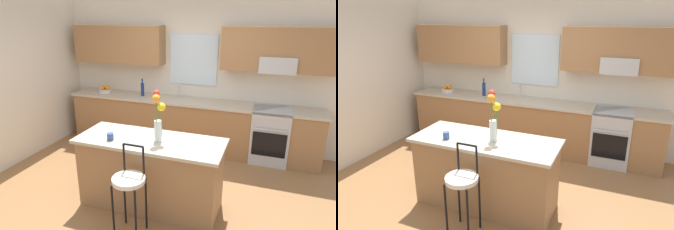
% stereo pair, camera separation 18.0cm
% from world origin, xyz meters
% --- Properties ---
extents(ground_plane, '(14.00, 14.00, 0.00)m').
position_xyz_m(ground_plane, '(0.00, 0.00, 0.00)').
color(ground_plane, olive).
extents(wall_left, '(0.12, 4.60, 2.70)m').
position_xyz_m(wall_left, '(-2.56, 0.30, 1.35)').
color(wall_left, beige).
rests_on(wall_left, ground).
extents(back_wall_assembly, '(5.60, 0.50, 2.70)m').
position_xyz_m(back_wall_assembly, '(0.03, 1.98, 1.51)').
color(back_wall_assembly, beige).
rests_on(back_wall_assembly, ground).
extents(counter_run, '(4.56, 0.64, 0.92)m').
position_xyz_m(counter_run, '(-0.00, 1.70, 0.47)').
color(counter_run, '#996B42').
rests_on(counter_run, ground).
extents(sink_faucet, '(0.02, 0.13, 0.23)m').
position_xyz_m(sink_faucet, '(-0.22, 1.84, 1.06)').
color(sink_faucet, '#B7BABC').
rests_on(sink_faucet, counter_run).
extents(oven_range, '(0.60, 0.64, 0.92)m').
position_xyz_m(oven_range, '(1.44, 1.68, 0.46)').
color(oven_range, '#B7BABC').
rests_on(oven_range, ground).
extents(kitchen_island, '(1.82, 0.73, 0.92)m').
position_xyz_m(kitchen_island, '(0.07, -0.19, 0.46)').
color(kitchen_island, '#996B42').
rests_on(kitchen_island, ground).
extents(bar_stool_near, '(0.36, 0.36, 1.04)m').
position_xyz_m(bar_stool_near, '(0.07, -0.77, 0.64)').
color(bar_stool_near, black).
rests_on(bar_stool_near, ground).
extents(flower_vase, '(0.16, 0.14, 0.62)m').
position_xyz_m(flower_vase, '(0.18, -0.20, 1.25)').
color(flower_vase, silver).
rests_on(flower_vase, kitchen_island).
extents(mug_ceramic, '(0.08, 0.08, 0.09)m').
position_xyz_m(mug_ceramic, '(-0.38, -0.37, 0.97)').
color(mug_ceramic, '#33518C').
rests_on(mug_ceramic, kitchen_island).
extents(fruit_bowl_oranges, '(0.24, 0.24, 0.16)m').
position_xyz_m(fruit_bowl_oranges, '(-1.70, 1.70, 0.98)').
color(fruit_bowl_oranges, silver).
rests_on(fruit_bowl_oranges, counter_run).
extents(bottle_olive_oil, '(0.06, 0.06, 0.33)m').
position_xyz_m(bottle_olive_oil, '(-0.89, 1.70, 1.05)').
color(bottle_olive_oil, navy).
rests_on(bottle_olive_oil, counter_run).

